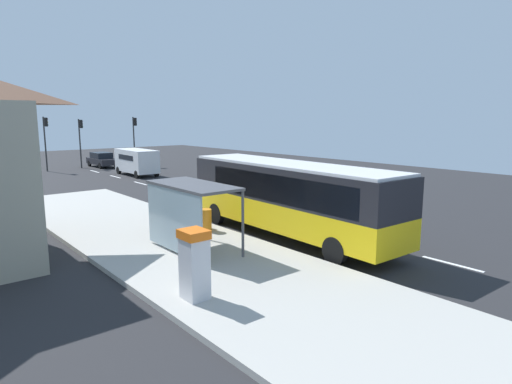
% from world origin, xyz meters
% --- Properties ---
extents(ground_plane, '(56.00, 92.00, 0.04)m').
position_xyz_m(ground_plane, '(0.00, 14.00, -0.02)').
color(ground_plane, '#262628').
extents(sidewalk_platform, '(6.20, 30.00, 0.18)m').
position_xyz_m(sidewalk_platform, '(-6.40, 2.00, 0.09)').
color(sidewalk_platform, '#ADAAA3').
rests_on(sidewalk_platform, ground).
extents(lane_stripe_seg_0, '(0.16, 2.20, 0.01)m').
position_xyz_m(lane_stripe_seg_0, '(0.25, -6.00, 0.01)').
color(lane_stripe_seg_0, silver).
rests_on(lane_stripe_seg_0, ground).
extents(lane_stripe_seg_1, '(0.16, 2.20, 0.01)m').
position_xyz_m(lane_stripe_seg_1, '(0.25, -1.00, 0.01)').
color(lane_stripe_seg_1, silver).
rests_on(lane_stripe_seg_1, ground).
extents(lane_stripe_seg_2, '(0.16, 2.20, 0.01)m').
position_xyz_m(lane_stripe_seg_2, '(0.25, 4.00, 0.01)').
color(lane_stripe_seg_2, silver).
rests_on(lane_stripe_seg_2, ground).
extents(lane_stripe_seg_3, '(0.16, 2.20, 0.01)m').
position_xyz_m(lane_stripe_seg_3, '(0.25, 9.00, 0.01)').
color(lane_stripe_seg_3, silver).
rests_on(lane_stripe_seg_3, ground).
extents(lane_stripe_seg_4, '(0.16, 2.20, 0.01)m').
position_xyz_m(lane_stripe_seg_4, '(0.25, 14.00, 0.01)').
color(lane_stripe_seg_4, silver).
rests_on(lane_stripe_seg_4, ground).
extents(lane_stripe_seg_5, '(0.16, 2.20, 0.01)m').
position_xyz_m(lane_stripe_seg_5, '(0.25, 19.00, 0.01)').
color(lane_stripe_seg_5, silver).
rests_on(lane_stripe_seg_5, ground).
extents(lane_stripe_seg_6, '(0.16, 2.20, 0.01)m').
position_xyz_m(lane_stripe_seg_6, '(0.25, 24.00, 0.01)').
color(lane_stripe_seg_6, silver).
rests_on(lane_stripe_seg_6, ground).
extents(lane_stripe_seg_7, '(0.16, 2.20, 0.01)m').
position_xyz_m(lane_stripe_seg_7, '(0.25, 29.00, 0.01)').
color(lane_stripe_seg_7, silver).
rests_on(lane_stripe_seg_7, ground).
extents(bus, '(2.87, 11.08, 3.21)m').
position_xyz_m(bus, '(-1.71, 0.31, 1.84)').
color(bus, yellow).
rests_on(bus, ground).
extents(white_van, '(2.10, 5.23, 2.30)m').
position_xyz_m(white_van, '(2.20, 23.79, 1.34)').
color(white_van, white).
rests_on(white_van, ground).
extents(sedan_near, '(1.90, 4.43, 1.52)m').
position_xyz_m(sedan_near, '(2.30, 32.42, 0.79)').
color(sedan_near, black).
rests_on(sedan_near, ground).
extents(ticket_machine, '(0.66, 0.76, 1.94)m').
position_xyz_m(ticket_machine, '(-8.49, -3.08, 1.17)').
color(ticket_machine, silver).
rests_on(ticket_machine, sidewalk_platform).
extents(recycling_bin_orange, '(0.52, 0.52, 0.95)m').
position_xyz_m(recycling_bin_orange, '(-4.20, 2.92, 0.66)').
color(recycling_bin_orange, orange).
rests_on(recycling_bin_orange, sidewalk_platform).
extents(recycling_bin_yellow, '(0.52, 0.52, 0.95)m').
position_xyz_m(recycling_bin_yellow, '(-4.20, 3.62, 0.66)').
color(recycling_bin_yellow, yellow).
rests_on(recycling_bin_yellow, sidewalk_platform).
extents(recycling_bin_green, '(0.52, 0.52, 0.95)m').
position_xyz_m(recycling_bin_green, '(-4.20, 4.32, 0.66)').
color(recycling_bin_green, green).
rests_on(recycling_bin_green, sidewalk_platform).
extents(recycling_bin_red, '(0.52, 0.52, 0.95)m').
position_xyz_m(recycling_bin_red, '(-4.20, 5.02, 0.66)').
color(recycling_bin_red, red).
rests_on(recycling_bin_red, sidewalk_platform).
extents(traffic_light_near_side, '(0.49, 0.28, 5.18)m').
position_xyz_m(traffic_light_near_side, '(5.50, 31.24, 3.43)').
color(traffic_light_near_side, '#2D2D2D').
rests_on(traffic_light_near_side, ground).
extents(traffic_light_far_side, '(0.49, 0.28, 5.19)m').
position_xyz_m(traffic_light_far_side, '(-3.10, 32.04, 3.44)').
color(traffic_light_far_side, '#2D2D2D').
rests_on(traffic_light_far_side, ground).
extents(traffic_light_median, '(0.49, 0.28, 4.97)m').
position_xyz_m(traffic_light_median, '(0.40, 32.84, 3.31)').
color(traffic_light_median, '#2D2D2D').
rests_on(traffic_light_median, ground).
extents(bus_shelter, '(1.80, 4.00, 2.50)m').
position_xyz_m(bus_shelter, '(-6.41, 0.82, 2.10)').
color(bus_shelter, '#4C4C51').
rests_on(bus_shelter, sidewalk_platform).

